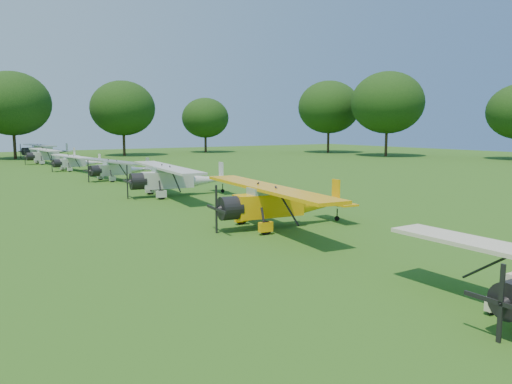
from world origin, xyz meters
TOP-DOWN VIEW (x-y plane):
  - ground at (0.00, 0.00)m, footprint 160.00×160.00m
  - tree_belt at (3.57, 0.16)m, footprint 137.36×130.27m
  - aircraft_2 at (1.41, -5.78)m, footprint 7.09×11.27m
  - aircraft_3 at (1.70, 7.06)m, footprint 7.34×11.69m
  - aircraft_4 at (1.58, 19.31)m, footprint 6.30×9.97m
  - aircraft_5 at (0.72, 31.54)m, footprint 5.74×9.10m
  - aircraft_6 at (0.29, 43.63)m, footprint 6.61×10.53m
  - aircraft_7 at (1.72, 55.73)m, footprint 7.27×11.56m

SIDE VIEW (x-z plane):
  - ground at x=0.00m, z-range 0.00..0.00m
  - aircraft_5 at x=0.72m, z-range 0.15..1.94m
  - aircraft_4 at x=1.58m, z-range 0.17..2.12m
  - aircraft_6 at x=0.29m, z-range 0.17..2.25m
  - aircraft_2 at x=1.41m, z-range 0.19..2.40m
  - aircraft_7 at x=1.72m, z-range 0.19..2.46m
  - aircraft_3 at x=1.70m, z-range 0.19..2.49m
  - tree_belt at x=3.57m, z-range 0.77..15.29m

